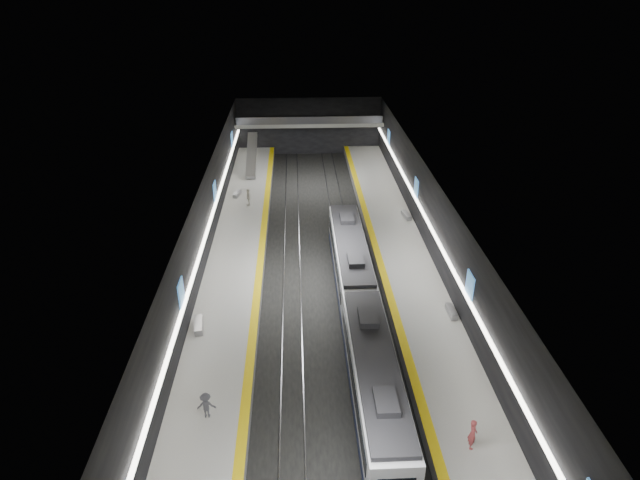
{
  "coord_description": "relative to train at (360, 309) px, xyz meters",
  "views": [
    {
      "loc": [
        -1.95,
        -38.79,
        24.67
      ],
      "look_at": [
        0.08,
        4.0,
        2.2
      ],
      "focal_mm": 30.0,
      "sensor_mm": 36.0,
      "label": 1
    }
  ],
  "objects": [
    {
      "name": "ad_posters",
      "position": [
        -2.5,
        7.88,
        2.3
      ],
      "size": [
        19.94,
        53.5,
        2.2
      ],
      "color": "#4384CA",
      "rests_on": "wall_left"
    },
    {
      "name": "passenger_left_a",
      "position": [
        -9.68,
        21.64,
        -0.24
      ],
      "size": [
        0.67,
        1.19,
        1.92
      ],
      "primitive_type": "imported",
      "rotation": [
        0.0,
        0.0,
        -1.38
      ],
      "color": "silver",
      "rests_on": "platform_left"
    },
    {
      "name": "cove_light_right",
      "position": [
        7.3,
        6.88,
        1.6
      ],
      "size": [
        0.25,
        68.6,
        0.12
      ],
      "primitive_type": "cube",
      "color": "white",
      "rests_on": "wall_right"
    },
    {
      "name": "platform_right",
      "position": [
        5.0,
        6.88,
        -1.7
      ],
      "size": [
        5.0,
        70.0,
        1.0
      ],
      "primitive_type": "cube",
      "color": "slate",
      "rests_on": "ground"
    },
    {
      "name": "passenger_left_b",
      "position": [
        -9.94,
        -8.74,
        -0.35
      ],
      "size": [
        1.1,
        0.64,
        1.69
      ],
      "primitive_type": "imported",
      "rotation": [
        0.0,
        0.0,
        3.15
      ],
      "color": "#45454D",
      "rests_on": "platform_left"
    },
    {
      "name": "tactile_strip_left",
      "position": [
        -7.8,
        6.88,
        -1.18
      ],
      "size": [
        0.6,
        70.0,
        0.02
      ],
      "primitive_type": "cube",
      "color": "yellow",
      "rests_on": "platform_left"
    },
    {
      "name": "bench_left_near",
      "position": [
        -11.75,
        -0.18,
        -0.95
      ],
      "size": [
        0.86,
        2.1,
        0.5
      ],
      "primitive_type": "cube",
      "rotation": [
        0.0,
        0.0,
        0.15
      ],
      "color": "#99999E",
      "rests_on": "platform_left"
    },
    {
      "name": "bench_right_near",
      "position": [
        7.0,
        0.68,
        -0.98
      ],
      "size": [
        0.54,
        1.8,
        0.44
      ],
      "primitive_type": "cube",
      "rotation": [
        0.0,
        0.0,
        0.02
      ],
      "color": "#99999E",
      "rests_on": "platform_right"
    },
    {
      "name": "wall_back",
      "position": [
        -2.5,
        41.88,
        1.8
      ],
      "size": [
        20.0,
        0.04,
        8.0
      ],
      "primitive_type": "cube",
      "color": "black",
      "rests_on": "ground"
    },
    {
      "name": "tactile_strip_right",
      "position": [
        2.8,
        6.88,
        -1.18
      ],
      "size": [
        0.6,
        70.0,
        0.02
      ],
      "primitive_type": "cube",
      "color": "yellow",
      "rests_on": "platform_right"
    },
    {
      "name": "mezzanine_bridge",
      "position": [
        -2.5,
        39.8,
        2.84
      ],
      "size": [
        20.0,
        3.0,
        1.5
      ],
      "color": "gray",
      "rests_on": "wall_left"
    },
    {
      "name": "escalator",
      "position": [
        -10.0,
        32.88,
        0.7
      ],
      "size": [
        1.2,
        7.5,
        3.92
      ],
      "primitive_type": "cube",
      "rotation": [
        0.44,
        0.0,
        0.0
      ],
      "color": "#99999E",
      "rests_on": "platform_left"
    },
    {
      "name": "cove_light_left",
      "position": [
        -12.3,
        6.88,
        1.6
      ],
      "size": [
        0.25,
        68.6,
        0.12
      ],
      "primitive_type": "cube",
      "color": "white",
      "rests_on": "wall_left"
    },
    {
      "name": "wall_right",
      "position": [
        7.5,
        6.88,
        1.8
      ],
      "size": [
        0.04,
        70.0,
        8.0
      ],
      "primitive_type": "cube",
      "color": "black",
      "rests_on": "ground"
    },
    {
      "name": "passenger_right_a",
      "position": [
        4.78,
        -11.64,
        -0.24
      ],
      "size": [
        0.55,
        0.76,
        1.92
      ],
      "primitive_type": "imported",
      "rotation": [
        0.0,
        0.0,
        1.43
      ],
      "color": "#B24246",
      "rests_on": "platform_right"
    },
    {
      "name": "tile_surface_left",
      "position": [
        -10.0,
        6.88,
        -1.19
      ],
      "size": [
        5.0,
        70.0,
        0.02
      ],
      "primitive_type": "cube",
      "color": "#A7A7A2",
      "rests_on": "platform_left"
    },
    {
      "name": "bench_right_far",
      "position": [
        6.87,
        17.83,
        -0.97
      ],
      "size": [
        0.85,
        1.95,
        0.46
      ],
      "primitive_type": "cube",
      "rotation": [
        0.0,
        0.0,
        0.18
      ],
      "color": "#99999E",
      "rests_on": "platform_right"
    },
    {
      "name": "ground",
      "position": [
        -2.5,
        6.88,
        -2.2
      ],
      "size": [
        70.0,
        70.0,
        0.0
      ],
      "primitive_type": "plane",
      "color": "black",
      "rests_on": "ground"
    },
    {
      "name": "bench_left_far",
      "position": [
        -11.19,
        24.4,
        -0.98
      ],
      "size": [
        0.88,
        1.82,
        0.43
      ],
      "primitive_type": "cube",
      "rotation": [
        0.0,
        0.0,
        -0.23
      ],
      "color": "#99999E",
      "rests_on": "platform_left"
    },
    {
      "name": "train",
      "position": [
        0.0,
        0.0,
        0.0
      ],
      "size": [
        2.69,
        30.04,
        3.6
      ],
      "color": "#0F1738",
      "rests_on": "ground"
    },
    {
      "name": "rails",
      "position": [
        -2.5,
        6.88,
        -2.14
      ],
      "size": [
        6.52,
        70.0,
        0.12
      ],
      "color": "gray",
      "rests_on": "ground"
    },
    {
      "name": "wall_left",
      "position": [
        -12.5,
        6.88,
        1.8
      ],
      "size": [
        0.04,
        70.0,
        8.0
      ],
      "primitive_type": "cube",
      "color": "black",
      "rests_on": "ground"
    },
    {
      "name": "ceiling",
      "position": [
        -2.5,
        6.88,
        5.8
      ],
      "size": [
        20.0,
        70.0,
        0.04
      ],
      "primitive_type": "cube",
      "rotation": [
        3.14,
        0.0,
        0.0
      ],
      "color": "beige",
      "rests_on": "wall_left"
    },
    {
      "name": "tile_surface_right",
      "position": [
        5.0,
        6.88,
        -1.19
      ],
      "size": [
        5.0,
        70.0,
        0.02
      ],
      "primitive_type": "cube",
      "color": "#A7A7A2",
      "rests_on": "platform_right"
    },
    {
      "name": "platform_left",
      "position": [
        -10.0,
        6.88,
        -1.7
      ],
      "size": [
        5.0,
        70.0,
        1.0
      ],
      "primitive_type": "cube",
      "color": "slate",
      "rests_on": "ground"
    }
  ]
}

